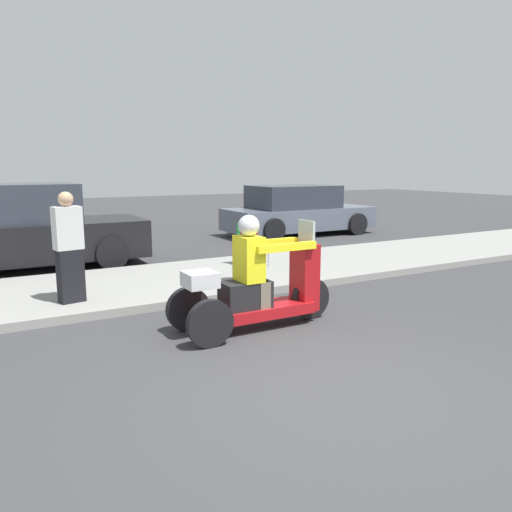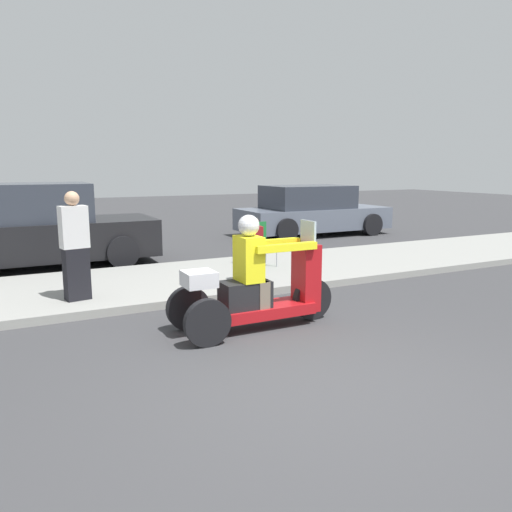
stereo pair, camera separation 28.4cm
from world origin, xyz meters
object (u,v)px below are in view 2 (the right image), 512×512
(motorcycle_trike, at_px, (257,288))
(parked_car_lot_far, at_px, (312,212))
(spectator_mid_group, at_px, (75,248))
(spectator_with_child, at_px, (255,251))
(parked_car_lot_left, at_px, (31,229))
(folding_chair_curbside, at_px, (259,239))

(motorcycle_trike, xyz_separation_m, parked_car_lot_far, (5.34, 6.99, 0.18))
(spectator_mid_group, xyz_separation_m, parked_car_lot_far, (7.21, 5.01, -0.18))
(spectator_with_child, height_order, parked_car_lot_left, parked_car_lot_left)
(spectator_mid_group, height_order, parked_car_lot_left, parked_car_lot_left)
(folding_chair_curbside, height_order, parked_car_lot_far, parked_car_lot_far)
(spectator_with_child, bearing_deg, parked_car_lot_left, 130.98)
(motorcycle_trike, distance_m, spectator_mid_group, 2.74)
(spectator_mid_group, xyz_separation_m, folding_chair_curbside, (3.47, 1.11, -0.24))
(spectator_mid_group, distance_m, parked_car_lot_left, 3.51)
(motorcycle_trike, height_order, parked_car_lot_far, parked_car_lot_far)
(parked_car_lot_far, bearing_deg, motorcycle_trike, -127.37)
(parked_car_lot_far, bearing_deg, spectator_with_child, -130.79)
(spectator_with_child, relative_size, parked_car_lot_far, 0.24)
(folding_chair_curbside, xyz_separation_m, parked_car_lot_left, (-3.88, 2.37, 0.15))
(spectator_with_child, height_order, folding_chair_curbside, spectator_with_child)
(motorcycle_trike, height_order, folding_chair_curbside, motorcycle_trike)
(parked_car_lot_left, bearing_deg, motorcycle_trike, -67.37)
(motorcycle_trike, distance_m, parked_car_lot_far, 8.80)
(spectator_with_child, xyz_separation_m, parked_car_lot_far, (4.46, 5.17, 0.06))
(folding_chair_curbside, distance_m, parked_car_lot_far, 5.40)
(motorcycle_trike, xyz_separation_m, spectator_mid_group, (-1.87, 1.98, 0.35))
(motorcycle_trike, height_order, spectator_mid_group, spectator_mid_group)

